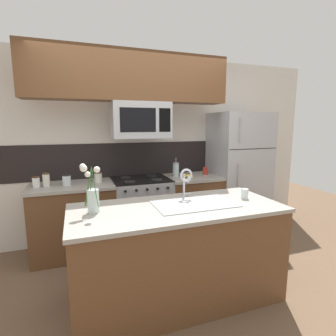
{
  "coord_description": "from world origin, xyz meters",
  "views": [
    {
      "loc": [
        -0.81,
        -2.49,
        1.65
      ],
      "look_at": [
        0.17,
        0.27,
        1.16
      ],
      "focal_mm": 28.0,
      "sensor_mm": 36.0,
      "label": 1
    }
  ],
  "objects_px": {
    "sink_faucet": "(186,179)",
    "storage_jar_squat": "(98,177)",
    "storage_jar_tall": "(36,182)",
    "storage_jar_short": "(67,180)",
    "drinking_glass": "(245,194)",
    "french_press": "(176,170)",
    "refrigerator": "(237,173)",
    "storage_jar_medium": "(46,180)",
    "microwave": "(140,120)",
    "stove_range": "(142,211)",
    "banana_bunch": "(188,176)",
    "coffee_tin": "(205,171)",
    "flower_vase": "(92,196)"
  },
  "relations": [
    {
      "from": "banana_bunch",
      "to": "coffee_tin",
      "type": "distance_m",
      "value": 0.35
    },
    {
      "from": "french_press",
      "to": "storage_jar_medium",
      "type": "bearing_deg",
      "value": -178.17
    },
    {
      "from": "microwave",
      "to": "storage_jar_squat",
      "type": "height_order",
      "value": "microwave"
    },
    {
      "from": "storage_jar_tall",
      "to": "storage_jar_short",
      "type": "height_order",
      "value": "storage_jar_short"
    },
    {
      "from": "storage_jar_short",
      "to": "french_press",
      "type": "distance_m",
      "value": 1.47
    },
    {
      "from": "storage_jar_tall",
      "to": "coffee_tin",
      "type": "distance_m",
      "value": 2.28
    },
    {
      "from": "storage_jar_tall",
      "to": "sink_faucet",
      "type": "height_order",
      "value": "sink_faucet"
    },
    {
      "from": "stove_range",
      "to": "flower_vase",
      "type": "distance_m",
      "value": 1.49
    },
    {
      "from": "storage_jar_medium",
      "to": "french_press",
      "type": "xyz_separation_m",
      "value": [
        1.7,
        0.05,
        0.02
      ]
    },
    {
      "from": "stove_range",
      "to": "storage_jar_squat",
      "type": "xyz_separation_m",
      "value": [
        -0.56,
        0.03,
        0.51
      ]
    },
    {
      "from": "drinking_glass",
      "to": "sink_faucet",
      "type": "bearing_deg",
      "value": 158.49
    },
    {
      "from": "microwave",
      "to": "drinking_glass",
      "type": "distance_m",
      "value": 1.63
    },
    {
      "from": "storage_jar_squat",
      "to": "sink_faucet",
      "type": "xyz_separation_m",
      "value": [
        0.77,
        -1.06,
        0.13
      ]
    },
    {
      "from": "microwave",
      "to": "coffee_tin",
      "type": "height_order",
      "value": "microwave"
    },
    {
      "from": "storage_jar_tall",
      "to": "storage_jar_squat",
      "type": "xyz_separation_m",
      "value": [
        0.72,
        0.04,
        0.0
      ]
    },
    {
      "from": "storage_jar_medium",
      "to": "storage_jar_squat",
      "type": "relative_size",
      "value": 1.24
    },
    {
      "from": "storage_jar_tall",
      "to": "drinking_glass",
      "type": "relative_size",
      "value": 1.27
    },
    {
      "from": "microwave",
      "to": "stove_range",
      "type": "bearing_deg",
      "value": 90.16
    },
    {
      "from": "storage_jar_medium",
      "to": "coffee_tin",
      "type": "height_order",
      "value": "storage_jar_medium"
    },
    {
      "from": "storage_jar_medium",
      "to": "stove_range",
      "type": "bearing_deg",
      "value": -0.28
    },
    {
      "from": "storage_jar_short",
      "to": "storage_jar_squat",
      "type": "distance_m",
      "value": 0.38
    },
    {
      "from": "refrigerator",
      "to": "storage_jar_squat",
      "type": "distance_m",
      "value": 2.1
    },
    {
      "from": "microwave",
      "to": "refrigerator",
      "type": "xyz_separation_m",
      "value": [
        1.54,
        0.04,
        -0.79
      ]
    },
    {
      "from": "refrigerator",
      "to": "stove_range",
      "type": "bearing_deg",
      "value": -179.26
    },
    {
      "from": "refrigerator",
      "to": "sink_faucet",
      "type": "relative_size",
      "value": 5.95
    },
    {
      "from": "storage_jar_short",
      "to": "sink_faucet",
      "type": "relative_size",
      "value": 0.45
    },
    {
      "from": "stove_range",
      "to": "storage_jar_short",
      "type": "xyz_separation_m",
      "value": [
        -0.94,
        -0.03,
        0.52
      ]
    },
    {
      "from": "microwave",
      "to": "french_press",
      "type": "height_order",
      "value": "microwave"
    },
    {
      "from": "storage_jar_squat",
      "to": "sink_faucet",
      "type": "relative_size",
      "value": 0.44
    },
    {
      "from": "storage_jar_tall",
      "to": "banana_bunch",
      "type": "bearing_deg",
      "value": -1.42
    },
    {
      "from": "stove_range",
      "to": "french_press",
      "type": "height_order",
      "value": "french_press"
    },
    {
      "from": "storage_jar_tall",
      "to": "microwave",
      "type": "bearing_deg",
      "value": -0.41
    },
    {
      "from": "stove_range",
      "to": "storage_jar_squat",
      "type": "height_order",
      "value": "storage_jar_squat"
    },
    {
      "from": "sink_faucet",
      "to": "storage_jar_squat",
      "type": "bearing_deg",
      "value": 126.03
    },
    {
      "from": "refrigerator",
      "to": "drinking_glass",
      "type": "bearing_deg",
      "value": -121.44
    },
    {
      "from": "storage_jar_squat",
      "to": "drinking_glass",
      "type": "relative_size",
      "value": 1.3
    },
    {
      "from": "banana_bunch",
      "to": "french_press",
      "type": "distance_m",
      "value": 0.19
    },
    {
      "from": "french_press",
      "to": "sink_faucet",
      "type": "relative_size",
      "value": 0.87
    },
    {
      "from": "banana_bunch",
      "to": "french_press",
      "type": "relative_size",
      "value": 0.71
    },
    {
      "from": "refrigerator",
      "to": "french_press",
      "type": "height_order",
      "value": "refrigerator"
    },
    {
      "from": "storage_jar_medium",
      "to": "french_press",
      "type": "relative_size",
      "value": 0.62
    },
    {
      "from": "storage_jar_tall",
      "to": "storage_jar_medium",
      "type": "xyz_separation_m",
      "value": [
        0.11,
        0.02,
        0.02
      ]
    },
    {
      "from": "refrigerator",
      "to": "french_press",
      "type": "xyz_separation_m",
      "value": [
        -1.01,
        0.04,
        0.1
      ]
    },
    {
      "from": "storage_jar_medium",
      "to": "sink_faucet",
      "type": "relative_size",
      "value": 0.54
    },
    {
      "from": "storage_jar_squat",
      "to": "coffee_tin",
      "type": "relative_size",
      "value": 1.21
    },
    {
      "from": "stove_range",
      "to": "storage_jar_tall",
      "type": "bearing_deg",
      "value": -179.47
    },
    {
      "from": "french_press",
      "to": "coffee_tin",
      "type": "distance_m",
      "value": 0.47
    },
    {
      "from": "storage_jar_short",
      "to": "flower_vase",
      "type": "bearing_deg",
      "value": -78.57
    },
    {
      "from": "microwave",
      "to": "storage_jar_squat",
      "type": "bearing_deg",
      "value": 175.01
    },
    {
      "from": "storage_jar_medium",
      "to": "coffee_tin",
      "type": "xyz_separation_m",
      "value": [
        2.17,
        0.04,
        -0.03
      ]
    }
  ]
}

